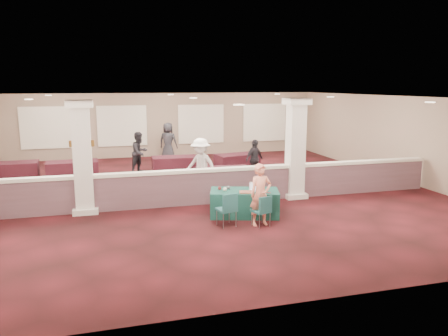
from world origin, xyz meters
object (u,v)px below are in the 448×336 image
object	(u,v)px
near_table	(244,203)
far_table_front_center	(223,178)
far_table_back_right	(237,162)
far_table_back_left	(11,173)
attendee_a	(140,152)
conf_chair_side	(228,207)
attendee_c	(254,159)
attendee_d	(168,142)
woman	(261,195)
far_table_front_right	(358,171)
far_table_front_left	(73,171)
far_table_back_center	(175,165)
conf_chair_main	(263,209)
attendee_b	(201,165)

from	to	relation	value
near_table	far_table_front_center	size ratio (longest dim) A/B	1.02
near_table	far_table_back_right	xyz separation A→B (m)	(1.69, 6.20, 0.00)
far_table_back_left	attendee_a	world-z (taller)	attendee_a
conf_chair_side	attendee_a	bearing A→B (deg)	88.84
attendee_c	attendee_d	size ratio (longest dim) A/B	0.84
near_table	attendee_c	xyz separation A→B (m)	(1.87, 4.50, 0.41)
woman	far_table_front_right	size ratio (longest dim) A/B	0.96
far_table_front_left	far_table_back_center	bearing A→B (deg)	2.90
attendee_a	woman	bearing A→B (deg)	-114.01
far_table_back_center	far_table_back_right	bearing A→B (deg)	0.00
far_table_back_left	far_table_back_center	xyz separation A→B (m)	(6.13, 0.00, -0.02)
near_table	far_table_front_right	size ratio (longest dim) A/B	1.11
woman	far_table_back_left	world-z (taller)	woman
attendee_c	far_table_back_right	bearing A→B (deg)	67.20
conf_chair_side	far_table_back_right	distance (m)	7.44
conf_chair_side	far_table_front_center	bearing A→B (deg)	63.89
far_table_back_left	far_table_back_center	size ratio (longest dim) A/B	1.06
conf_chair_side	far_table_back_right	size ratio (longest dim) A/B	0.50
far_table_front_center	far_table_back_center	size ratio (longest dim) A/B	1.03
far_table_front_right	attendee_a	bearing A→B (deg)	155.18
woman	attendee_c	distance (m)	5.68
far_table_front_center	attendee_a	world-z (taller)	attendee_a
conf_chair_main	far_table_back_right	world-z (taller)	conf_chair_main
far_table_front_right	conf_chair_main	bearing A→B (deg)	-141.79
conf_chair_main	attendee_b	distance (m)	4.15
far_table_back_left	far_table_front_right	bearing A→B (deg)	-12.77
woman	near_table	bearing A→B (deg)	94.68
woman	attendee_a	size ratio (longest dim) A/B	0.96
far_table_front_left	far_table_front_center	bearing A→B (deg)	-27.45
far_table_back_center	attendee_a	world-z (taller)	attendee_a
conf_chair_main	woman	world-z (taller)	woman
conf_chair_side	woman	distance (m)	0.91
woman	far_table_back_right	size ratio (longest dim) A/B	0.91
conf_chair_main	near_table	bearing A→B (deg)	81.58
attendee_d	far_table_back_right	bearing A→B (deg)	154.91
attendee_a	far_table_front_center	bearing A→B (deg)	-96.26
conf_chair_side	far_table_back_center	bearing A→B (deg)	79.43
near_table	attendee_d	xyz separation A→B (m)	(-0.73, 9.63, 0.55)
attendee_c	attendee_d	bearing A→B (deg)	88.22
attendee_b	conf_chair_main	bearing A→B (deg)	-35.77
far_table_front_center	attendee_a	distance (m)	4.53
far_table_front_right	far_table_back_right	bearing A→B (deg)	144.06
far_table_front_right	far_table_back_center	world-z (taller)	far_table_back_center
woman	attendee_d	bearing A→B (deg)	90.65
far_table_front_left	far_table_back_right	xyz separation A→B (m)	(6.61, 0.20, -0.02)
conf_chair_side	attendee_d	distance (m)	10.47
conf_chair_main	far_table_back_center	distance (m)	7.35
conf_chair_side	far_table_back_right	world-z (taller)	conf_chair_side
near_table	conf_chair_side	distance (m)	1.11
conf_chair_side	far_table_front_right	world-z (taller)	conf_chair_side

